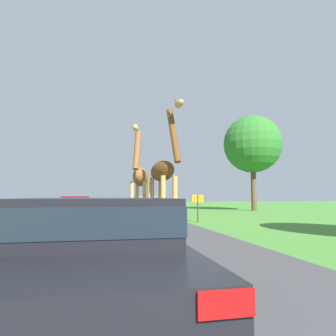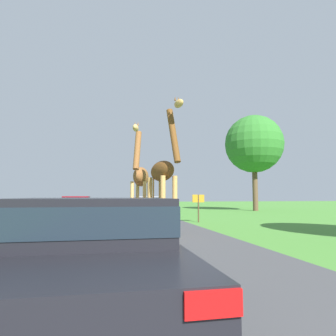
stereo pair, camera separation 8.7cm
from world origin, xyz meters
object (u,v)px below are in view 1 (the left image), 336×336
(giraffe_near_road, at_px, (163,175))
(giraffe_companion, at_px, (140,178))
(car_queue_left, at_px, (83,221))
(sign_post, at_px, (198,203))
(tree_right_cluster, at_px, (252,144))
(car_far_ahead, at_px, (76,207))
(car_queue_right, at_px, (146,205))
(car_lead_maroon, at_px, (96,254))

(giraffe_near_road, relative_size, giraffe_companion, 1.09)
(car_queue_left, relative_size, sign_post, 2.59)
(tree_right_cluster, bearing_deg, car_far_ahead, -156.54)
(car_far_ahead, xyz_separation_m, tree_right_cluster, (16.73, 7.26, 6.03))
(car_queue_right, distance_m, car_far_ahead, 5.18)
(car_queue_left, bearing_deg, giraffe_companion, 61.99)
(giraffe_near_road, height_order, car_lead_maroon, giraffe_near_road)
(car_queue_left, xyz_separation_m, sign_post, (5.82, 6.75, 0.39))
(giraffe_near_road, bearing_deg, sign_post, -135.14)
(giraffe_near_road, bearing_deg, car_far_ahead, -79.63)
(giraffe_near_road, xyz_separation_m, giraffe_companion, (-0.66, 2.27, 0.01))
(car_lead_maroon, relative_size, sign_post, 2.71)
(giraffe_near_road, bearing_deg, car_queue_right, -107.78)
(giraffe_near_road, xyz_separation_m, car_lead_maroon, (-2.33, -7.83, -1.51))
(car_lead_maroon, bearing_deg, car_queue_right, 80.70)
(car_far_ahead, distance_m, sign_post, 8.37)
(car_lead_maroon, xyz_separation_m, car_queue_right, (3.07, 18.74, -0.00))
(tree_right_cluster, bearing_deg, car_queue_right, -154.62)
(sign_post, bearing_deg, car_queue_left, -130.76)
(car_queue_right, bearing_deg, car_far_ahead, -161.37)
(giraffe_companion, height_order, car_queue_right, giraffe_companion)
(giraffe_near_road, xyz_separation_m, tree_right_cluster, (12.56, 16.52, 4.52))
(giraffe_near_road, bearing_deg, car_queue_left, 19.80)
(giraffe_companion, bearing_deg, sign_post, -127.68)
(car_queue_right, height_order, sign_post, sign_post)
(giraffe_near_road, relative_size, car_queue_right, 1.23)
(car_queue_right, bearing_deg, sign_post, -70.28)
(giraffe_companion, distance_m, car_far_ahead, 7.96)
(giraffe_near_road, relative_size, tree_right_cluster, 0.52)
(car_queue_right, bearing_deg, giraffe_near_road, -93.87)
(car_far_ahead, relative_size, sign_post, 3.07)
(tree_right_cluster, relative_size, sign_post, 6.28)
(car_queue_left, bearing_deg, car_queue_right, 74.19)
(tree_right_cluster, bearing_deg, giraffe_companion, -132.86)
(giraffe_near_road, distance_m, car_far_ahead, 10.26)
(giraffe_near_road, height_order, car_far_ahead, giraffe_near_road)
(car_lead_maroon, bearing_deg, car_far_ahead, 96.16)
(car_queue_right, xyz_separation_m, car_queue_left, (-3.64, -12.84, -0.07))
(car_lead_maroon, distance_m, sign_post, 13.70)
(car_queue_left, bearing_deg, car_lead_maroon, -84.52)
(car_lead_maroon, bearing_deg, car_queue_left, 95.48)
(car_far_ahead, bearing_deg, giraffe_near_road, -65.72)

